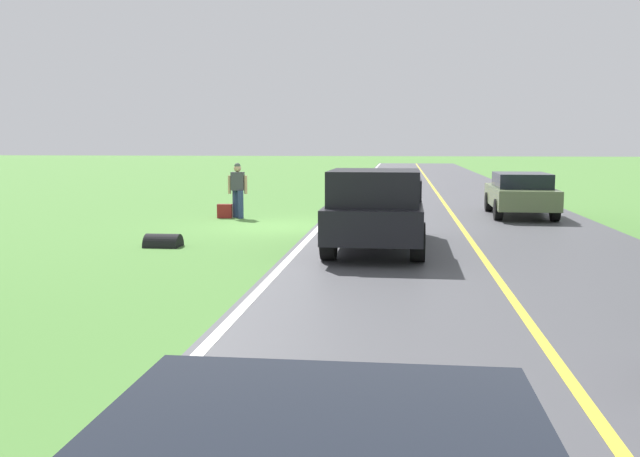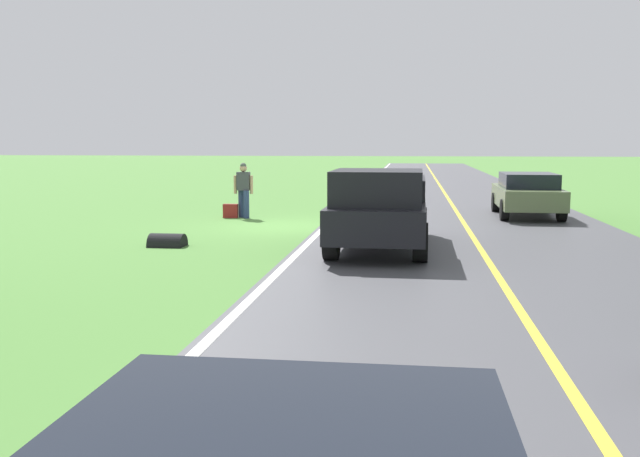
{
  "view_description": "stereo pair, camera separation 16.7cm",
  "coord_description": "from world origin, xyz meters",
  "px_view_note": "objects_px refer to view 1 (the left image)",
  "views": [
    {
      "loc": [
        -3.4,
        19.31,
        2.4
      ],
      "look_at": [
        -2.19,
        8.86,
        1.08
      ],
      "focal_mm": 38.77,
      "sensor_mm": 36.0,
      "label": 1
    },
    {
      "loc": [
        -3.57,
        19.29,
        2.4
      ],
      "look_at": [
        -2.19,
        8.86,
        1.08
      ],
      "focal_mm": 38.77,
      "sensor_mm": 36.0,
      "label": 2
    }
  ],
  "objects_px": {
    "hitchhiker_walking": "(238,187)",
    "sedan_near_oncoming": "(520,193)",
    "suitcase_carried": "(225,211)",
    "pickup_truck_passing": "(376,207)"
  },
  "relations": [
    {
      "from": "suitcase_carried",
      "to": "pickup_truck_passing",
      "type": "distance_m",
      "value": 7.86
    },
    {
      "from": "hitchhiker_walking",
      "to": "sedan_near_oncoming",
      "type": "bearing_deg",
      "value": -170.0
    },
    {
      "from": "suitcase_carried",
      "to": "pickup_truck_passing",
      "type": "bearing_deg",
      "value": 38.24
    },
    {
      "from": "hitchhiker_walking",
      "to": "pickup_truck_passing",
      "type": "bearing_deg",
      "value": 126.98
    },
    {
      "from": "hitchhiker_walking",
      "to": "suitcase_carried",
      "type": "relative_size",
      "value": 3.8
    },
    {
      "from": "sedan_near_oncoming",
      "to": "suitcase_carried",
      "type": "bearing_deg",
      "value": 10.11
    },
    {
      "from": "hitchhiker_walking",
      "to": "sedan_near_oncoming",
      "type": "relative_size",
      "value": 0.39
    },
    {
      "from": "hitchhiker_walking",
      "to": "sedan_near_oncoming",
      "type": "xyz_separation_m",
      "value": [
        -9.0,
        -1.59,
        -0.23
      ]
    },
    {
      "from": "suitcase_carried",
      "to": "pickup_truck_passing",
      "type": "relative_size",
      "value": 0.08
    },
    {
      "from": "pickup_truck_passing",
      "to": "sedan_near_oncoming",
      "type": "height_order",
      "value": "pickup_truck_passing"
    }
  ]
}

